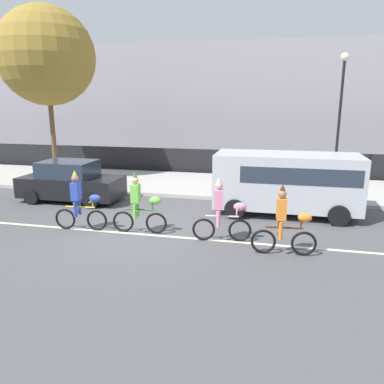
% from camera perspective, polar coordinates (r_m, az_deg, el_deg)
% --- Properties ---
extents(ground_plane, '(80.00, 80.00, 0.00)m').
position_cam_1_polar(ground_plane, '(12.22, -8.48, -5.48)').
color(ground_plane, '#4C4C4F').
extents(road_centre_line, '(36.00, 0.14, 0.01)m').
position_cam_1_polar(road_centre_line, '(11.78, -9.36, -6.23)').
color(road_centre_line, beige).
rests_on(road_centre_line, ground).
extents(sidewalk_curb, '(60.00, 5.00, 0.15)m').
position_cam_1_polar(sidewalk_curb, '(18.18, -1.10, 1.29)').
color(sidewalk_curb, '#ADAAA3').
rests_on(sidewalk_curb, ground).
extents(fence_line, '(40.00, 0.08, 1.40)m').
position_cam_1_polar(fence_line, '(20.84, 0.82, 4.65)').
color(fence_line, black).
rests_on(fence_line, ground).
extents(building_backdrop, '(28.00, 8.00, 7.68)m').
position_cam_1_polar(building_backdrop, '(29.63, -1.37, 13.44)').
color(building_backdrop, '#99939E').
rests_on(building_backdrop, ground).
extents(parade_cyclist_cobalt, '(1.72, 0.50, 1.92)m').
position_cam_1_polar(parade_cyclist_cobalt, '(12.21, -16.65, -1.80)').
color(parade_cyclist_cobalt, black).
rests_on(parade_cyclist_cobalt, ground).
extents(parade_cyclist_lime, '(1.72, 0.50, 1.92)m').
position_cam_1_polar(parade_cyclist_lime, '(11.55, -7.99, -2.22)').
color(parade_cyclist_lime, black).
rests_on(parade_cyclist_lime, ground).
extents(parade_cyclist_pink, '(1.71, 0.52, 1.92)m').
position_cam_1_polar(parade_cyclist_pink, '(10.81, 4.67, -3.25)').
color(parade_cyclist_pink, black).
rests_on(parade_cyclist_pink, ground).
extents(parade_cyclist_orange, '(1.72, 0.50, 1.92)m').
position_cam_1_polar(parade_cyclist_orange, '(10.12, 13.99, -4.81)').
color(parade_cyclist_orange, black).
rests_on(parade_cyclist_orange, ground).
extents(parked_van_silver, '(5.00, 2.22, 2.18)m').
position_cam_1_polar(parked_van_silver, '(13.70, 14.48, 1.88)').
color(parked_van_silver, silver).
rests_on(parked_van_silver, ground).
extents(parked_car_black, '(4.10, 1.92, 1.64)m').
position_cam_1_polar(parked_car_black, '(15.97, -17.99, 1.45)').
color(parked_car_black, black).
rests_on(parked_car_black, ground).
extents(street_lamp_post, '(0.36, 0.36, 5.86)m').
position_cam_1_polar(street_lamp_post, '(18.24, 21.74, 12.78)').
color(street_lamp_post, black).
rests_on(street_lamp_post, sidewalk_curb).
extents(street_tree_near_lamp, '(4.73, 4.73, 8.32)m').
position_cam_1_polar(street_tree_near_lamp, '(20.63, -21.33, 18.70)').
color(street_tree_near_lamp, brown).
rests_on(street_tree_near_lamp, sidewalk_curb).
extents(pedestrian_onlooker, '(0.32, 0.20, 1.62)m').
position_cam_1_polar(pedestrian_onlooker, '(17.11, 17.34, 3.09)').
color(pedestrian_onlooker, '#33333D').
rests_on(pedestrian_onlooker, sidewalk_curb).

